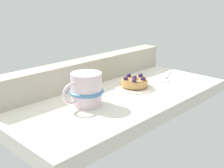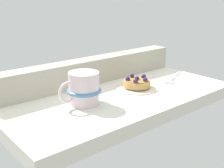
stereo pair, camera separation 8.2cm
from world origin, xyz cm
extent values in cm
cube|color=silver|center=(0.00, 0.00, -1.90)|extent=(69.79, 34.12, 3.79)
cube|color=#B2AD99|center=(0.00, 14.09, 4.00)|extent=(68.39, 5.93, 8.00)
cylinder|color=silver|center=(7.45, 0.00, 0.37)|extent=(12.96, 12.96, 0.73)
cylinder|color=silver|center=(7.45, 0.00, 0.18)|extent=(7.13, 7.13, 0.37)
cylinder|color=tan|center=(7.45, 0.00, 1.65)|extent=(8.31, 8.31, 1.84)
cylinder|color=#A37942|center=(7.45, 0.00, 2.72)|extent=(7.32, 7.32, 0.30)
sphere|color=#331E47|center=(7.45, 0.00, 3.21)|extent=(1.41, 1.41, 1.41)
sphere|color=#331E47|center=(10.40, -0.27, 3.27)|extent=(1.52, 1.52, 1.52)
sphere|color=#331E47|center=(7.98, 2.77, 3.30)|extent=(1.38, 1.38, 1.38)
sphere|color=#331E47|center=(4.83, 1.37, 3.25)|extent=(1.44, 1.44, 1.44)
sphere|color=#331E47|center=(5.03, -1.86, 3.29)|extent=(1.47, 1.47, 1.47)
sphere|color=#331E47|center=(8.26, -2.71, 3.23)|extent=(1.49, 1.49, 1.49)
cylinder|color=silver|center=(-12.23, 0.42, 4.37)|extent=(8.09, 8.09, 8.74)
torus|color=#4C7FB2|center=(-12.23, 0.42, 3.71)|extent=(9.18, 9.18, 1.05)
torus|color=silver|center=(-17.13, 0.42, 4.37)|extent=(5.71, 0.81, 5.71)
cube|color=silver|center=(27.50, 0.71, 0.30)|extent=(10.08, 5.27, 0.60)
cube|color=silver|center=(22.60, -1.61, 0.30)|extent=(1.32, 1.02, 0.60)
cube|color=silver|center=(18.97, -2.12, 0.30)|extent=(3.27, 1.72, 0.60)
cube|color=silver|center=(19.28, -2.78, 0.30)|extent=(3.27, 1.72, 0.60)
cube|color=silver|center=(19.60, -3.44, 0.30)|extent=(3.27, 1.72, 0.60)
cube|color=silver|center=(19.91, -4.11, 0.30)|extent=(3.27, 1.72, 0.60)
camera|label=1|loc=(-58.93, -54.30, 28.86)|focal=46.31mm
camera|label=2|loc=(-52.91, -59.92, 28.86)|focal=46.31mm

